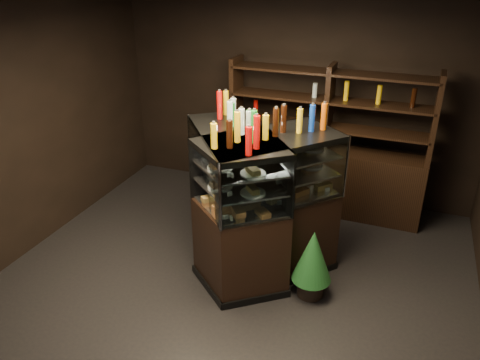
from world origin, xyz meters
TOP-DOWN VIEW (x-y plane):
  - ground at (0.00, 0.00)m, footprint 5.00×5.00m
  - room_shell at (0.00, 0.00)m, footprint 5.02×5.02m
  - display_case at (0.09, 0.42)m, footprint 1.84×1.61m
  - food_display at (0.09, 0.41)m, footprint 1.34×1.15m
  - bottles_top at (0.09, 0.42)m, footprint 1.16×1.02m
  - potted_conifer at (0.83, 0.18)m, footprint 0.40×0.40m
  - back_shelving at (0.56, 2.05)m, footprint 2.59×0.46m

SIDE VIEW (x-z plane):
  - ground at x=0.00m, z-range 0.00..0.00m
  - potted_conifer at x=0.83m, z-range 0.06..0.93m
  - display_case at x=0.09m, z-range -0.27..1.33m
  - back_shelving at x=0.56m, z-range -0.40..1.60m
  - food_display at x=0.09m, z-range 0.95..1.44m
  - bottles_top at x=0.09m, z-range 1.58..1.88m
  - room_shell at x=0.00m, z-range 0.44..3.45m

